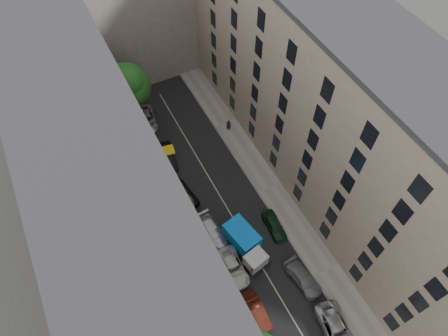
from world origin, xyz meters
TOP-DOWN VIEW (x-y plane):
  - ground at (0.00, 0.00)m, footprint 120.00×120.00m
  - road_surface at (0.00, 0.00)m, footprint 8.00×44.00m
  - sidewalk_left at (-5.50, 0.00)m, footprint 3.00×44.00m
  - sidewalk_right at (5.50, 0.00)m, footprint 3.00×44.00m
  - building_left at (-11.00, 0.00)m, footprint 8.00×44.00m
  - building_right at (11.00, 0.00)m, footprint 8.00×44.00m
  - building_endcap at (0.00, 28.00)m, footprint 18.00×12.00m
  - tarp_truck at (-0.60, -5.26)m, footprint 3.21×5.89m
  - car_left_1 at (-2.80, -11.40)m, footprint 1.44×4.03m
  - car_left_2 at (-2.80, -6.70)m, footprint 2.47×4.79m
  - car_left_3 at (-2.87, -2.20)m, footprint 2.23×4.82m
  - car_left_4 at (-3.60, 3.40)m, footprint 2.49×4.63m
  - car_left_5 at (-3.17, 9.00)m, footprint 2.11×4.39m
  - car_left_6 at (-3.35, 15.72)m, footprint 2.92×5.06m
  - car_right_0 at (2.80, -16.22)m, footprint 3.25×5.60m
  - car_right_1 at (2.80, -10.80)m, footprint 2.35×4.62m
  - car_right_2 at (3.33, -4.60)m, footprint 1.81×3.88m
  - tree_mid at (-6.30, -0.42)m, footprint 4.98×4.67m
  - tree_far at (-4.56, 15.87)m, footprint 5.47×5.22m
  - lamp_post at (-5.26, -8.08)m, footprint 0.36×0.36m
  - pedestrian at (5.37, 9.83)m, footprint 0.71×0.59m

SIDE VIEW (x-z plane):
  - ground at x=0.00m, z-range 0.00..0.00m
  - road_surface at x=0.00m, z-range 0.00..0.02m
  - sidewalk_left at x=-5.50m, z-range 0.00..0.15m
  - sidewalk_right at x=5.50m, z-range 0.00..0.15m
  - car_right_1 at x=2.80m, z-range 0.00..1.28m
  - car_right_2 at x=3.33m, z-range 0.00..1.29m
  - car_left_2 at x=-2.80m, z-range 0.00..1.29m
  - car_left_1 at x=-2.80m, z-range 0.00..1.33m
  - car_left_6 at x=-3.35m, z-range 0.00..1.33m
  - car_left_3 at x=-2.87m, z-range 0.00..1.36m
  - car_left_5 at x=-3.17m, z-range 0.00..1.39m
  - car_right_0 at x=2.80m, z-range 0.00..1.47m
  - car_left_4 at x=-3.60m, z-range 0.00..1.50m
  - pedestrian at x=5.37m, z-range 0.15..1.82m
  - tarp_truck at x=-0.60m, z-range 0.13..2.68m
  - lamp_post at x=-5.26m, z-range 0.89..7.01m
  - tree_mid at x=-6.30m, z-range 1.26..8.53m
  - tree_far at x=-4.56m, z-range 1.85..11.41m
  - building_endcap at x=0.00m, z-range 0.00..18.00m
  - building_left at x=-11.00m, z-range 0.00..20.00m
  - building_right at x=11.00m, z-range 0.00..20.00m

